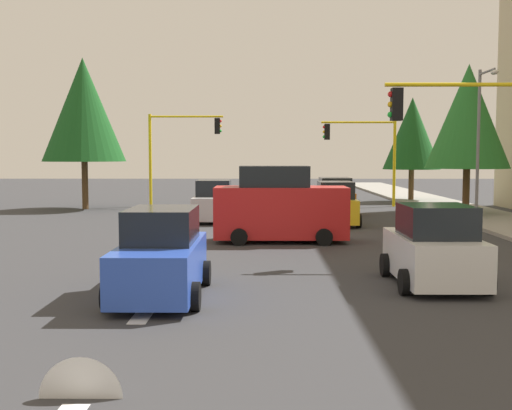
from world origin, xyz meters
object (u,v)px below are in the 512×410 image
(tree_roadside_mid, at_px, (468,117))
(street_lamp_curbside, at_px, (481,129))
(delivery_van_red, at_px, (280,207))
(car_white, at_px, (434,249))
(car_orange, at_px, (335,198))
(traffic_signal_far_right, at_px, (179,141))
(traffic_signal_near_left, at_px, (473,133))
(car_yellow, at_px, (335,205))
(traffic_signal_far_left, at_px, (364,145))
(tree_opposite_side, at_px, (83,110))
(car_silver, at_px, (214,203))
(tree_roadside_far, at_px, (412,134))
(car_blue, at_px, (161,257))

(tree_roadside_mid, bearing_deg, street_lamp_curbside, -10.33)
(delivery_van_red, bearing_deg, car_white, 24.35)
(car_white, distance_m, car_orange, 18.52)
(traffic_signal_far_right, distance_m, street_lamp_curbside, 18.16)
(traffic_signal_near_left, distance_m, tree_roadside_mid, 14.72)
(traffic_signal_far_right, bearing_deg, street_lamp_curbside, 55.10)
(car_orange, bearing_deg, tree_roadside_mid, 83.61)
(traffic_signal_far_right, relative_size, car_yellow, 1.50)
(tree_roadside_mid, bearing_deg, traffic_signal_far_left, -143.99)
(tree_roadside_mid, distance_m, car_yellow, 9.50)
(street_lamp_curbside, distance_m, tree_opposite_side, 21.92)
(car_yellow, height_order, car_silver, same)
(traffic_signal_near_left, height_order, car_silver, traffic_signal_near_left)
(car_orange, bearing_deg, car_yellow, -6.34)
(car_white, bearing_deg, street_lamp_curbside, 157.02)
(traffic_signal_far_right, relative_size, tree_roadside_far, 0.81)
(tree_opposite_side, relative_size, tree_roadside_far, 1.25)
(tree_roadside_far, bearing_deg, traffic_signal_far_right, -75.25)
(car_yellow, distance_m, car_silver, 5.79)
(traffic_signal_far_left, bearing_deg, traffic_signal_near_left, 0.04)
(delivery_van_red, relative_size, car_orange, 1.23)
(traffic_signal_far_right, xyz_separation_m, car_silver, (8.91, 2.77, -3.11))
(car_yellow, distance_m, car_white, 13.47)
(car_white, bearing_deg, car_blue, -79.03)
(street_lamp_curbside, height_order, tree_opposite_side, tree_opposite_side)
(traffic_signal_far_left, relative_size, car_yellow, 1.41)
(traffic_signal_far_left, xyz_separation_m, car_blue, (25.01, -8.53, -2.88))
(car_white, xyz_separation_m, car_blue, (1.24, -6.42, 0.00))
(traffic_signal_far_right, bearing_deg, tree_roadside_mid, 69.08)
(tree_roadside_mid, xyz_separation_m, car_orange, (-0.76, -6.75, -4.24))
(traffic_signal_near_left, xyz_separation_m, tree_roadside_far, (-24.00, 3.85, 0.78))
(delivery_van_red, distance_m, car_silver, 7.69)
(traffic_signal_near_left, relative_size, traffic_signal_far_left, 1.02)
(tree_roadside_far, bearing_deg, tree_roadside_mid, 2.86)
(car_blue, height_order, car_orange, same)
(tree_roadside_mid, bearing_deg, car_orange, -96.39)
(car_blue, bearing_deg, traffic_signal_near_left, 120.38)
(traffic_signal_far_left, bearing_deg, car_blue, -18.83)
(traffic_signal_far_left, bearing_deg, car_silver, -43.88)
(traffic_signal_near_left, bearing_deg, traffic_signal_far_right, -150.43)
(traffic_signal_near_left, bearing_deg, street_lamp_curbside, 159.74)
(tree_opposite_side, relative_size, car_silver, 2.36)
(traffic_signal_near_left, height_order, car_white, traffic_signal_near_left)
(traffic_signal_near_left, relative_size, car_white, 1.49)
(traffic_signal_near_left, bearing_deg, car_orange, -170.75)
(tree_roadside_mid, bearing_deg, tree_roadside_far, -177.14)
(car_yellow, bearing_deg, street_lamp_curbside, 89.42)
(street_lamp_curbside, bearing_deg, tree_opposite_side, -112.55)
(tree_opposite_side, height_order, car_white, tree_opposite_side)
(traffic_signal_near_left, xyz_separation_m, car_silver, (-11.09, -8.58, -2.93))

